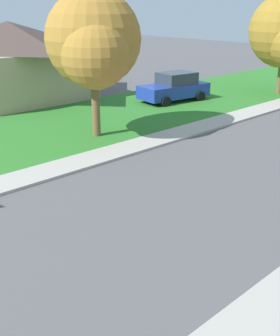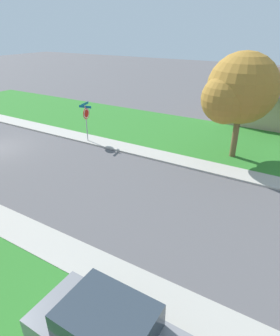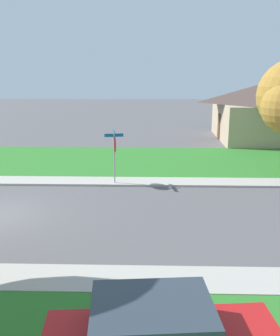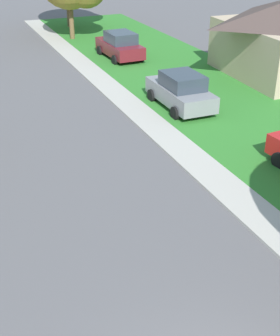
% 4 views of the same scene
% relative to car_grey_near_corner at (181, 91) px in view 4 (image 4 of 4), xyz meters
% --- Properties ---
extents(sidewalk_east, '(1.40, 56.00, 0.10)m').
position_rel_car_grey_near_corner_xyz_m(sidewalk_east, '(-2.13, -2.77, -0.82)').
color(sidewalk_east, '#ADA89E').
rests_on(sidewalk_east, ground).
extents(lawn_east, '(8.00, 56.00, 0.08)m').
position_rel_car_grey_near_corner_xyz_m(lawn_east, '(2.57, -2.77, -0.83)').
color(lawn_east, '#2D7528').
rests_on(lawn_east, ground).
extents(car_grey_near_corner, '(2.06, 4.31, 1.76)m').
position_rel_car_grey_near_corner_xyz_m(car_grey_near_corner, '(0.00, 0.00, 0.00)').
color(car_grey_near_corner, gray).
rests_on(car_grey_near_corner, ground).
extents(car_maroon_across_road, '(2.16, 4.36, 1.76)m').
position_rel_car_grey_near_corner_xyz_m(car_maroon_across_road, '(0.60, 9.79, 0.00)').
color(car_maroon_across_road, maroon).
rests_on(car_maroon_across_road, ground).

